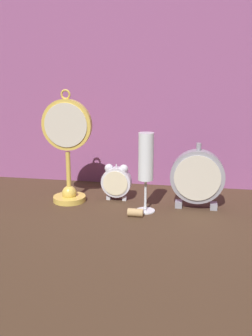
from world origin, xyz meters
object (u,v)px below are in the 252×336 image
Objects in this scene: alarm_clock_twin_bell at (116,180)px; champagne_flute at (146,162)px; wine_cork at (135,213)px; mantel_clock_silver at (197,177)px; pocket_watch_on_stand at (68,151)px.

alarm_clock_twin_bell is 0.15m from champagne_flute.
wine_cork is at bearing -57.86° from alarm_clock_twin_bell.
mantel_clock_silver is at bearing 20.16° from champagne_flute.
champagne_flute is (-0.14, -0.05, 0.05)m from mantel_clock_silver.
pocket_watch_on_stand is 1.50× the size of champagne_flute.
pocket_watch_on_stand is 0.17m from alarm_clock_twin_bell.
champagne_flute reaches higher than mantel_clock_silver.
mantel_clock_silver is 0.16m from champagne_flute.
pocket_watch_on_stand is 2.96× the size of alarm_clock_twin_bell.
alarm_clock_twin_bell is at bearing 173.14° from mantel_clock_silver.
mantel_clock_silver reaches higher than wine_cork.
champagne_flute is at bearing -38.90° from alarm_clock_twin_bell.
mantel_clock_silver is at bearing 1.11° from pocket_watch_on_stand.
pocket_watch_on_stand reaches higher than alarm_clock_twin_bell.
pocket_watch_on_stand is at bearing -178.89° from mantel_clock_silver.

